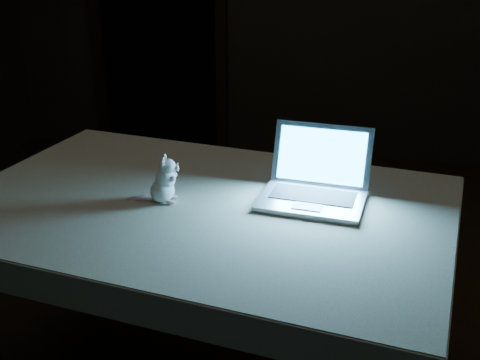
# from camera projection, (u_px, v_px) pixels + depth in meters

# --- Properties ---
(floor) EXTENTS (5.00, 5.00, 0.00)m
(floor) POSITION_uv_depth(u_px,v_px,m) (238.00, 359.00, 2.45)
(floor) COLOR black
(floor) RESTS_ON ground
(doorway) EXTENTS (1.06, 0.36, 2.13)m
(doorway) POSITION_uv_depth(u_px,v_px,m) (158.00, 11.00, 4.50)
(doorway) COLOR black
(doorway) RESTS_ON back_wall
(table) EXTENTS (1.62, 1.19, 0.79)m
(table) POSITION_uv_depth(u_px,v_px,m) (203.00, 307.00, 2.10)
(table) COLOR black
(table) RESTS_ON floor
(tablecloth) EXTENTS (1.63, 1.13, 0.10)m
(tablecloth) POSITION_uv_depth(u_px,v_px,m) (228.00, 213.00, 1.99)
(tablecloth) COLOR beige
(tablecloth) RESTS_ON table
(laptop) EXTENTS (0.36, 0.33, 0.23)m
(laptop) POSITION_uv_depth(u_px,v_px,m) (313.00, 171.00, 1.89)
(laptop) COLOR #ABABB0
(laptop) RESTS_ON tablecloth
(plush_mouse) EXTENTS (0.14, 0.14, 0.16)m
(plush_mouse) POSITION_uv_depth(u_px,v_px,m) (162.00, 179.00, 1.92)
(plush_mouse) COLOR white
(plush_mouse) RESTS_ON tablecloth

